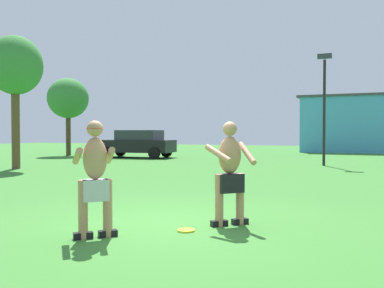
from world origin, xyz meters
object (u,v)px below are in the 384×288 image
at_px(player_with_cap, 95,174).
at_px(player_in_black, 230,171).
at_px(tree_left_field, 68,99).
at_px(car_black_near_post, 137,143).
at_px(frisbee, 186,230).
at_px(tree_right_field, 15,67).
at_px(lamp_post, 324,96).

relative_size(player_with_cap, player_in_black, 1.00).
bearing_deg(tree_left_field, car_black_near_post, -3.42).
relative_size(player_with_cap, car_black_near_post, 0.37).
bearing_deg(frisbee, car_black_near_post, 122.54).
bearing_deg(player_with_cap, player_in_black, 44.47).
relative_size(player_in_black, tree_right_field, 0.31).
xyz_separation_m(player_with_cap, lamp_post, (1.73, 14.22, 2.17)).
height_order(tree_left_field, tree_right_field, tree_right_field).
bearing_deg(tree_left_field, tree_right_field, -62.75).
xyz_separation_m(player_in_black, car_black_near_post, (-10.20, 14.62, -0.03)).
distance_m(frisbee, tree_left_field, 21.82).
bearing_deg(car_black_near_post, tree_left_field, 176.58).
bearing_deg(frisbee, lamp_post, 86.88).
height_order(frisbee, tree_right_field, tree_right_field).
relative_size(player_in_black, frisbee, 6.24).
bearing_deg(car_black_near_post, lamp_post, -10.02).
bearing_deg(player_in_black, frisbee, -127.36).
xyz_separation_m(frisbee, tree_right_field, (-10.49, 7.01, 4.05)).
distance_m(player_with_cap, tree_left_field, 21.64).
height_order(player_with_cap, frisbee, player_with_cap).
bearing_deg(tree_right_field, player_in_black, -30.22).
distance_m(player_in_black, frisbee, 1.15).
relative_size(frisbee, tree_right_field, 0.05).
bearing_deg(player_with_cap, frisbee, 39.55).
bearing_deg(player_in_black, lamp_post, 88.87).
bearing_deg(tree_left_field, frisbee, -46.24).
height_order(player_with_cap, tree_right_field, tree_right_field).
height_order(player_in_black, lamp_post, lamp_post).
bearing_deg(player_with_cap, tree_left_field, 130.30).
xyz_separation_m(player_with_cap, tree_right_field, (-9.49, 7.84, 3.18)).
xyz_separation_m(frisbee, tree_left_field, (-14.89, 15.55, 3.56)).
distance_m(player_with_cap, lamp_post, 14.49).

